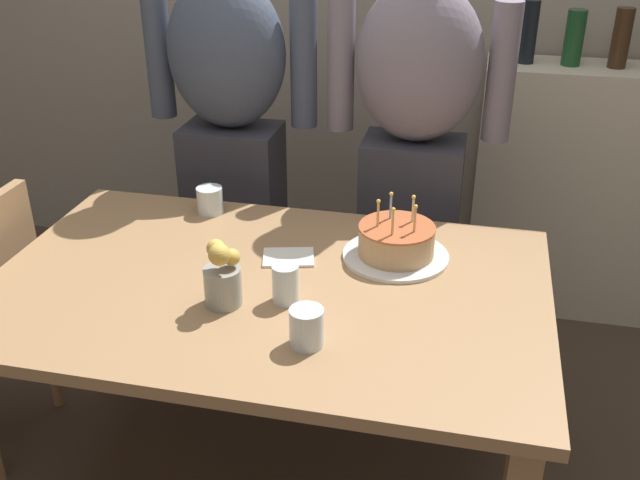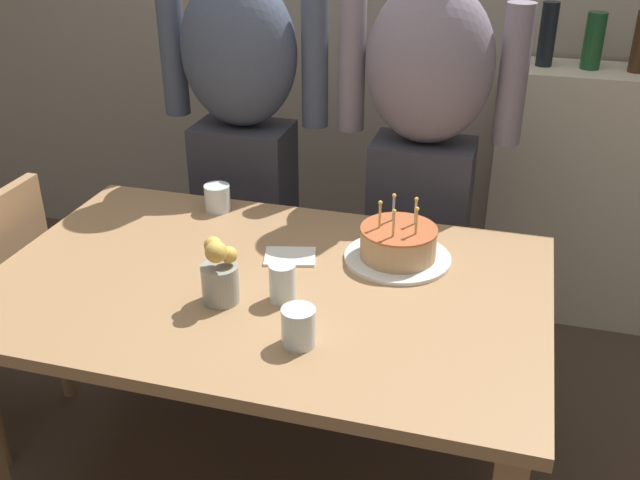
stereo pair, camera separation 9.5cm
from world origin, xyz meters
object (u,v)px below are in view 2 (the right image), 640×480
at_px(water_glass_near, 282,282).
at_px(water_glass_side, 217,198).
at_px(water_glass_far, 299,327).
at_px(person_woman_cardigan, 423,155).
at_px(napkin_stack, 290,257).
at_px(birthday_cake, 398,245).
at_px(person_man_bearded, 243,138).
at_px(flower_vase, 220,274).

height_order(water_glass_near, water_glass_side, water_glass_near).
xyz_separation_m(water_glass_far, water_glass_side, (-0.47, 0.64, -0.00)).
bearing_deg(water_glass_far, person_woman_cardigan, 81.90).
distance_m(water_glass_side, napkin_stack, 0.41).
relative_size(water_glass_near, person_woman_cardigan, 0.06).
relative_size(birthday_cake, water_glass_near, 2.92).
height_order(birthday_cake, water_glass_side, birthday_cake).
bearing_deg(person_man_bearded, water_glass_far, 117.73).
bearing_deg(water_glass_far, flower_vase, 153.30).
bearing_deg(napkin_stack, water_glass_far, -69.28).
distance_m(water_glass_far, flower_vase, 0.28).
xyz_separation_m(napkin_stack, flower_vase, (-0.10, -0.27, 0.08)).
height_order(water_glass_near, person_man_bearded, person_man_bearded).
distance_m(napkin_stack, person_man_bearded, 0.69).
relative_size(water_glass_near, person_man_bearded, 0.06).
xyz_separation_m(water_glass_near, person_man_bearded, (-0.41, 0.79, 0.08)).
xyz_separation_m(water_glass_side, person_man_bearded, (-0.03, 0.33, 0.09)).
bearing_deg(person_woman_cardigan, water_glass_far, 81.90).
xyz_separation_m(birthday_cake, person_woman_cardigan, (-0.01, 0.50, 0.09)).
bearing_deg(birthday_cake, person_woman_cardigan, 91.19).
xyz_separation_m(napkin_stack, person_man_bearded, (-0.36, 0.57, 0.13)).
height_order(napkin_stack, flower_vase, flower_vase).
bearing_deg(napkin_stack, person_woman_cardigan, 63.43).
bearing_deg(birthday_cake, water_glass_near, -129.95).
xyz_separation_m(birthday_cake, water_glass_far, (-0.15, -0.47, 0.00)).
bearing_deg(water_glass_near, birthday_cake, 50.05).
relative_size(napkin_stack, flower_vase, 0.78).
distance_m(napkin_stack, person_woman_cardigan, 0.65).
relative_size(water_glass_side, person_man_bearded, 0.05).
height_order(water_glass_far, flower_vase, flower_vase).
xyz_separation_m(person_man_bearded, person_woman_cardigan, (0.65, 0.00, 0.00)).
relative_size(water_glass_far, flower_vase, 0.52).
bearing_deg(birthday_cake, person_man_bearded, 142.68).
relative_size(water_glass_far, person_man_bearded, 0.06).
relative_size(flower_vase, person_man_bearded, 0.11).
relative_size(napkin_stack, person_woman_cardigan, 0.09).
height_order(water_glass_near, flower_vase, flower_vase).
distance_m(person_man_bearded, person_woman_cardigan, 0.65).
distance_m(water_glass_side, person_woman_cardigan, 0.70).
relative_size(water_glass_near, water_glass_far, 1.09).
height_order(birthday_cake, person_man_bearded, person_man_bearded).
bearing_deg(person_man_bearded, napkin_stack, 122.08).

